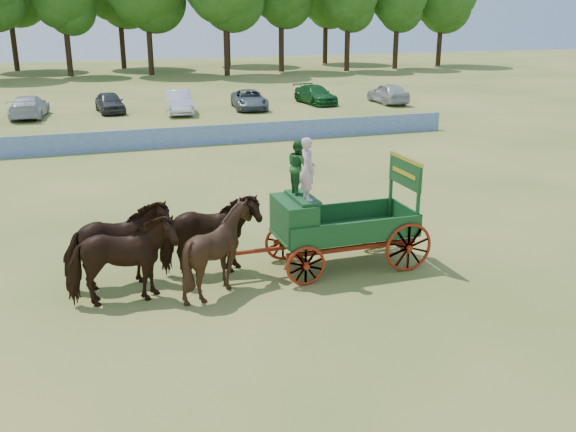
% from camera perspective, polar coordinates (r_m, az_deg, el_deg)
% --- Properties ---
extents(ground, '(160.00, 160.00, 0.00)m').
position_cam_1_polar(ground, '(18.84, 10.36, -3.95)').
color(ground, '#AB934D').
rests_on(ground, ground).
extents(horse_lead_left, '(2.68, 1.23, 2.26)m').
position_cam_1_polar(horse_lead_left, '(16.02, -14.58, -3.89)').
color(horse_lead_left, black).
rests_on(horse_lead_left, ground).
extents(horse_lead_right, '(2.83, 1.59, 2.26)m').
position_cam_1_polar(horse_lead_right, '(17.05, -14.89, -2.57)').
color(horse_lead_right, black).
rests_on(horse_lead_right, ground).
extents(horse_wheel_left, '(2.21, 2.00, 2.27)m').
position_cam_1_polar(horse_wheel_left, '(16.32, -6.17, -2.98)').
color(horse_wheel_left, black).
rests_on(horse_wheel_left, ground).
extents(horse_wheel_right, '(2.73, 1.33, 2.26)m').
position_cam_1_polar(horse_wheel_right, '(17.33, -6.97, -1.74)').
color(horse_wheel_right, black).
rests_on(horse_wheel_right, ground).
extents(farm_dray, '(6.00, 2.00, 3.81)m').
position_cam_1_polar(farm_dray, '(17.48, 2.88, 0.26)').
color(farm_dray, '#9D240F').
rests_on(farm_dray, ground).
extents(sponsor_banner, '(26.00, 0.08, 1.05)m').
position_cam_1_polar(sponsor_banner, '(34.68, -5.56, 7.25)').
color(sponsor_banner, '#1C3F9C').
rests_on(sponsor_banner, ground).
extents(parked_cars, '(42.48, 6.59, 1.58)m').
position_cam_1_polar(parked_cars, '(45.76, -15.94, 9.52)').
color(parked_cars, silver).
rests_on(parked_cars, ground).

